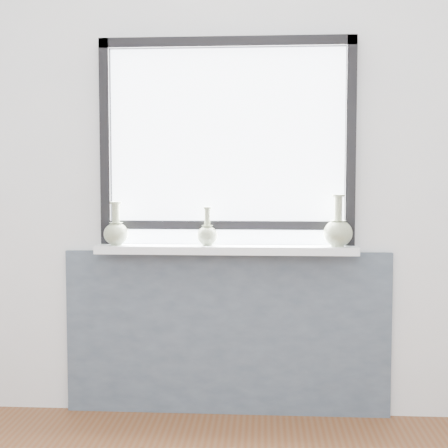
# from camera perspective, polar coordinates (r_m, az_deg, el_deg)

# --- Properties ---
(back_wall) EXTENTS (3.60, 0.02, 2.60)m
(back_wall) POSITION_cam_1_polar(r_m,az_deg,el_deg) (3.25, 0.29, 5.25)
(back_wall) COLOR silver
(back_wall) RESTS_ON ground
(apron_panel) EXTENTS (1.70, 0.03, 0.86)m
(apron_panel) POSITION_cam_1_polar(r_m,az_deg,el_deg) (3.31, 0.26, -9.95)
(apron_panel) COLOR #4C5868
(apron_panel) RESTS_ON ground
(windowsill) EXTENTS (1.32, 0.18, 0.04)m
(windowsill) POSITION_cam_1_polar(r_m,az_deg,el_deg) (3.17, 0.18, -2.33)
(windowsill) COLOR white
(windowsill) RESTS_ON apron_panel
(window) EXTENTS (1.30, 0.06, 1.05)m
(window) POSITION_cam_1_polar(r_m,az_deg,el_deg) (3.22, 0.26, 7.78)
(window) COLOR black
(window) RESTS_ON windowsill
(vase_a) EXTENTS (0.13, 0.13, 0.22)m
(vase_a) POSITION_cam_1_polar(r_m,az_deg,el_deg) (3.22, -9.84, -0.67)
(vase_a) COLOR #929E7C
(vase_a) RESTS_ON windowsill
(vase_b) EXTENTS (0.11, 0.11, 0.20)m
(vase_b) POSITION_cam_1_polar(r_m,az_deg,el_deg) (3.17, -1.54, -0.88)
(vase_b) COLOR #929E7C
(vase_b) RESTS_ON windowsill
(vase_c) EXTENTS (0.15, 0.15, 0.26)m
(vase_c) POSITION_cam_1_polar(r_m,az_deg,el_deg) (3.15, 10.37, -0.61)
(vase_c) COLOR #929E7C
(vase_c) RESTS_ON windowsill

